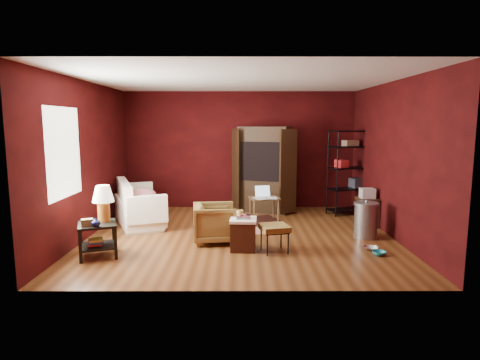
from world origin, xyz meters
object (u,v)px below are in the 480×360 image
object	(u,v)px
armchair	(215,221)
tv_armoire	(264,168)
laptop_desk	(264,200)
side_table	(100,214)
hamper	(243,234)
sofa	(137,206)
wire_shelving	(350,168)

from	to	relation	value
armchair	tv_armoire	xyz separation A→B (m)	(1.00, 2.47, 0.66)
tv_armoire	laptop_desk	bearing A→B (deg)	-73.41
side_table	tv_armoire	xyz separation A→B (m)	(2.73, 3.17, 0.37)
laptop_desk	tv_armoire	world-z (taller)	tv_armoire
hamper	armchair	bearing A→B (deg)	136.95
tv_armoire	armchair	bearing A→B (deg)	-92.13
side_table	hamper	distance (m)	2.27
sofa	wire_shelving	distance (m)	4.72
hamper	wire_shelving	bearing A→B (deg)	47.25
hamper	wire_shelving	world-z (taller)	wire_shelving
laptop_desk	wire_shelving	distance (m)	2.17
sofa	side_table	xyz separation A→B (m)	(-0.04, -2.03, 0.29)
side_table	wire_shelving	xyz separation A→B (m)	(4.64, 2.88, 0.38)
wire_shelving	armchair	bearing A→B (deg)	-163.45
armchair	laptop_desk	bearing A→B (deg)	-38.98
laptop_desk	armchair	bearing A→B (deg)	-135.13
armchair	side_table	distance (m)	1.89
wire_shelving	sofa	bearing A→B (deg)	170.27
side_table	armchair	bearing A→B (deg)	22.25
tv_armoire	sofa	bearing A→B (deg)	-137.01
laptop_desk	side_table	bearing A→B (deg)	-153.32
hamper	laptop_desk	bearing A→B (deg)	76.66
sofa	tv_armoire	bearing A→B (deg)	-90.77
laptop_desk	wire_shelving	size ratio (longest dim) A/B	0.39
side_table	tv_armoire	size ratio (longest dim) A/B	0.56
sofa	tv_armoire	xyz separation A→B (m)	(2.69, 1.14, 0.66)
laptop_desk	tv_armoire	distance (m)	1.15
side_table	wire_shelving	size ratio (longest dim) A/B	0.58
sofa	laptop_desk	size ratio (longest dim) A/B	2.54
sofa	laptop_desk	bearing A→B (deg)	-110.55
armchair	hamper	xyz separation A→B (m)	(0.49, -0.45, -0.10)
hamper	tv_armoire	distance (m)	3.06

